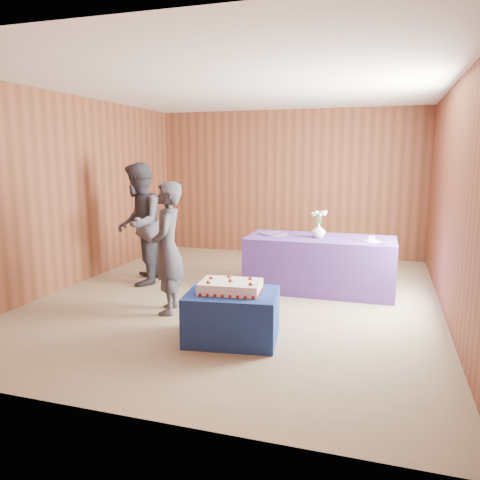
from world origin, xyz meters
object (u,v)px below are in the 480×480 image
at_px(guest_left, 167,248).
at_px(guest_right, 139,224).
at_px(vase, 318,231).
at_px(cake_table, 232,316).
at_px(serving_table, 320,264).
at_px(sheet_cake, 231,287).

distance_m(guest_left, guest_right, 1.44).
distance_m(vase, guest_left, 2.13).
height_order(cake_table, guest_left, guest_left).
xyz_separation_m(serving_table, guest_left, (-1.59, -1.48, 0.40)).
height_order(vase, guest_left, guest_left).
bearing_deg(cake_table, sheet_cake, 154.53).
bearing_deg(serving_table, guest_left, -137.69).
bearing_deg(serving_table, sheet_cake, -107.12).
bearing_deg(sheet_cake, serving_table, 67.32).
height_order(cake_table, sheet_cake, sheet_cake).
relative_size(guest_left, guest_right, 0.89).
height_order(serving_table, sheet_cake, serving_table).
height_order(guest_left, guest_right, guest_right).
distance_m(sheet_cake, guest_right, 2.57).
distance_m(sheet_cake, vase, 2.13).
xyz_separation_m(cake_table, vase, (0.57, 2.03, 0.60)).
bearing_deg(serving_table, cake_table, -106.61).
relative_size(cake_table, guest_right, 0.51).
height_order(sheet_cake, guest_right, guest_right).
relative_size(serving_table, guest_right, 1.14).
height_order(vase, guest_right, guest_right).
distance_m(serving_table, guest_left, 2.21).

